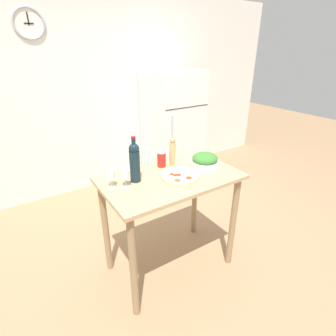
{
  "coord_description": "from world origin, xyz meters",
  "views": [
    {
      "loc": [
        -1.05,
        -1.59,
        1.92
      ],
      "look_at": [
        0.0,
        0.03,
        1.02
      ],
      "focal_mm": 28.0,
      "sensor_mm": 36.0,
      "label": 1
    }
  ],
  "objects_px": {
    "wine_glass_near": "(125,175)",
    "salt_canister": "(161,159)",
    "refrigerator": "(173,127)",
    "salad_bowl": "(205,160)",
    "wine_bottle": "(135,161)",
    "pepper_mill": "(172,153)",
    "homemade_pizza": "(180,176)",
    "wine_glass_far": "(110,175)"
  },
  "relations": [
    {
      "from": "refrigerator",
      "to": "pepper_mill",
      "type": "xyz_separation_m",
      "value": [
        -0.96,
        -1.42,
        0.27
      ]
    },
    {
      "from": "salad_bowl",
      "to": "refrigerator",
      "type": "bearing_deg",
      "value": 65.47
    },
    {
      "from": "salad_bowl",
      "to": "salt_canister",
      "type": "bearing_deg",
      "value": 148.19
    },
    {
      "from": "wine_bottle",
      "to": "homemade_pizza",
      "type": "relative_size",
      "value": 1.18
    },
    {
      "from": "refrigerator",
      "to": "salad_bowl",
      "type": "xyz_separation_m",
      "value": [
        -0.72,
        -1.59,
        0.19
      ]
    },
    {
      "from": "wine_bottle",
      "to": "pepper_mill",
      "type": "distance_m",
      "value": 0.42
    },
    {
      "from": "wine_bottle",
      "to": "wine_glass_far",
      "type": "bearing_deg",
      "value": 178.62
    },
    {
      "from": "wine_glass_far",
      "to": "pepper_mill",
      "type": "xyz_separation_m",
      "value": [
        0.61,
        0.08,
        0.02
      ]
    },
    {
      "from": "refrigerator",
      "to": "salt_canister",
      "type": "xyz_separation_m",
      "value": [
        -1.04,
        -1.39,
        0.21
      ]
    },
    {
      "from": "wine_bottle",
      "to": "wine_glass_far",
      "type": "distance_m",
      "value": 0.21
    },
    {
      "from": "refrigerator",
      "to": "pepper_mill",
      "type": "bearing_deg",
      "value": -123.84
    },
    {
      "from": "refrigerator",
      "to": "wine_bottle",
      "type": "xyz_separation_m",
      "value": [
        -1.36,
        -1.51,
        0.31
      ]
    },
    {
      "from": "wine_bottle",
      "to": "pepper_mill",
      "type": "bearing_deg",
      "value": 12.05
    },
    {
      "from": "wine_glass_near",
      "to": "salt_canister",
      "type": "height_order",
      "value": "same"
    },
    {
      "from": "wine_glass_far",
      "to": "salad_bowl",
      "type": "distance_m",
      "value": 0.84
    },
    {
      "from": "salad_bowl",
      "to": "homemade_pizza",
      "type": "distance_m",
      "value": 0.33
    },
    {
      "from": "pepper_mill",
      "to": "salt_canister",
      "type": "height_order",
      "value": "pepper_mill"
    },
    {
      "from": "pepper_mill",
      "to": "wine_glass_near",
      "type": "bearing_deg",
      "value": -165.3
    },
    {
      "from": "wine_glass_far",
      "to": "salt_canister",
      "type": "bearing_deg",
      "value": 13.08
    },
    {
      "from": "refrigerator",
      "to": "homemade_pizza",
      "type": "distance_m",
      "value": 1.96
    },
    {
      "from": "salad_bowl",
      "to": "wine_glass_far",
      "type": "bearing_deg",
      "value": 174.6
    },
    {
      "from": "homemade_pizza",
      "to": "salt_canister",
      "type": "distance_m",
      "value": 0.28
    },
    {
      "from": "wine_glass_near",
      "to": "pepper_mill",
      "type": "bearing_deg",
      "value": 14.7
    },
    {
      "from": "salt_canister",
      "to": "pepper_mill",
      "type": "bearing_deg",
      "value": -23.3
    },
    {
      "from": "wine_bottle",
      "to": "wine_glass_near",
      "type": "bearing_deg",
      "value": -155.89
    },
    {
      "from": "refrigerator",
      "to": "salt_canister",
      "type": "distance_m",
      "value": 1.75
    },
    {
      "from": "wine_bottle",
      "to": "salad_bowl",
      "type": "xyz_separation_m",
      "value": [
        0.64,
        -0.07,
        -0.11
      ]
    },
    {
      "from": "refrigerator",
      "to": "salad_bowl",
      "type": "bearing_deg",
      "value": -114.53
    },
    {
      "from": "wine_glass_far",
      "to": "salad_bowl",
      "type": "relative_size",
      "value": 0.53
    },
    {
      "from": "homemade_pizza",
      "to": "salt_canister",
      "type": "xyz_separation_m",
      "value": [
        -0.01,
        0.27,
        0.05
      ]
    },
    {
      "from": "wine_bottle",
      "to": "salad_bowl",
      "type": "relative_size",
      "value": 1.38
    },
    {
      "from": "salad_bowl",
      "to": "homemade_pizza",
      "type": "relative_size",
      "value": 0.85
    },
    {
      "from": "refrigerator",
      "to": "salt_canister",
      "type": "relative_size",
      "value": 11.56
    },
    {
      "from": "wine_bottle",
      "to": "salt_canister",
      "type": "height_order",
      "value": "wine_bottle"
    },
    {
      "from": "refrigerator",
      "to": "pepper_mill",
      "type": "height_order",
      "value": "refrigerator"
    },
    {
      "from": "salad_bowl",
      "to": "salt_canister",
      "type": "height_order",
      "value": "salt_canister"
    },
    {
      "from": "refrigerator",
      "to": "salad_bowl",
      "type": "height_order",
      "value": "refrigerator"
    },
    {
      "from": "wine_glass_near",
      "to": "pepper_mill",
      "type": "relative_size",
      "value": 0.55
    },
    {
      "from": "wine_glass_far",
      "to": "homemade_pizza",
      "type": "bearing_deg",
      "value": -16.07
    },
    {
      "from": "wine_glass_near",
      "to": "salt_canister",
      "type": "distance_m",
      "value": 0.46
    },
    {
      "from": "pepper_mill",
      "to": "salad_bowl",
      "type": "distance_m",
      "value": 0.29
    },
    {
      "from": "wine_glass_near",
      "to": "pepper_mill",
      "type": "height_order",
      "value": "pepper_mill"
    }
  ]
}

